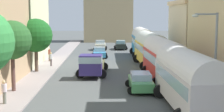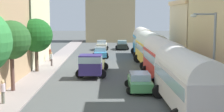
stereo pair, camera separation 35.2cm
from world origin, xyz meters
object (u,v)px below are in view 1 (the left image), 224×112
parked_bus_1 (164,58)px  car_3 (121,45)px  car_0 (99,52)px  parked_bus_2 (150,48)px  pedestrian_1 (49,54)px  streetlamp_near (212,51)px  parked_bus_3 (142,41)px  pedestrian_3 (4,91)px  car_1 (100,45)px  cargo_truck_0 (92,64)px  pedestrian_4 (51,59)px  parked_bus_0 (188,77)px  car_2 (141,81)px

parked_bus_1 → car_3: (-2.64, 27.40, -1.39)m
car_0 → parked_bus_2: bearing=-50.8°
pedestrian_1 → streetlamp_near: bearing=-56.1°
parked_bus_3 → pedestrian_3: 28.50m
parked_bus_1 → car_1: 27.49m
parked_bus_1 → parked_bus_2: size_ratio=0.98×
parked_bus_1 → car_3: bearing=95.5°
parked_bus_2 → parked_bus_3: parked_bus_3 is taller
parked_bus_3 → cargo_truck_0: parked_bus_3 is taller
car_0 → car_1: bearing=90.1°
car_3 → cargo_truck_0: bearing=-99.2°
pedestrian_4 → parked_bus_3: bearing=39.5°
parked_bus_1 → pedestrian_4: bearing=143.8°
pedestrian_1 → pedestrian_4: (0.84, -3.96, -0.04)m
parked_bus_2 → pedestrian_3: size_ratio=5.74×
car_1 → car_0: bearing=-89.9°
car_3 → streetlamp_near: size_ratio=0.61×
streetlamp_near → car_3: bearing=96.8°
cargo_truck_0 → streetlamp_near: streetlamp_near is taller
parked_bus_2 → pedestrian_1: 12.92m
pedestrian_1 → parked_bus_1: bearing=-45.1°
parked_bus_0 → car_3: size_ratio=2.60×
car_3 → parked_bus_0: bearing=-85.8°
parked_bus_1 → cargo_truck_0: 7.33m
car_0 → car_2: size_ratio=0.88×
parked_bus_3 → pedestrian_4: parked_bus_3 is taller
car_3 → car_1: bearing=-169.6°
car_0 → parked_bus_0: bearing=-76.5°
car_0 → pedestrian_4: pedestrian_4 is taller
car_0 → streetlamp_near: streetlamp_near is taller
pedestrian_1 → car_2: bearing=-57.9°
parked_bus_2 → pedestrian_4: size_ratio=5.69×
car_1 → car_2: 30.44m
parked_bus_1 → streetlamp_near: 8.83m
car_2 → pedestrian_3: pedestrian_3 is taller
parked_bus_0 → pedestrian_3: parked_bus_0 is taller
pedestrian_3 → parked_bus_0: bearing=-5.8°
parked_bus_3 → car_0: bearing=-166.4°
parked_bus_0 → cargo_truck_0: size_ratio=1.35×
car_0 → car_1: car_1 is taller
car_3 → pedestrian_3: size_ratio=2.21×
car_2 → pedestrian_4: size_ratio=2.46×
cargo_truck_0 → pedestrian_1: (-5.80, 9.40, -0.15)m
car_2 → car_3: car_3 is taller
parked_bus_0 → car_1: (-6.14, 35.76, -1.31)m
car_3 → car_2: bearing=-89.6°
car_2 → pedestrian_1: bearing=122.1°
streetlamp_near → car_2: bearing=128.9°
cargo_truck_0 → pedestrian_3: (-5.49, -10.82, -0.20)m
car_3 → parked_bus_3: bearing=-74.3°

